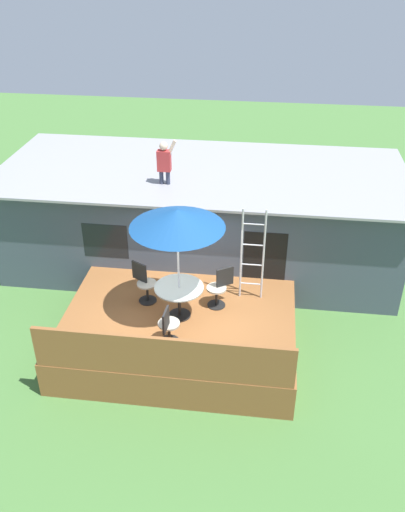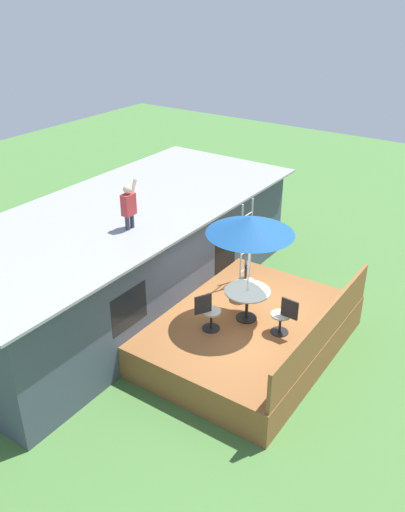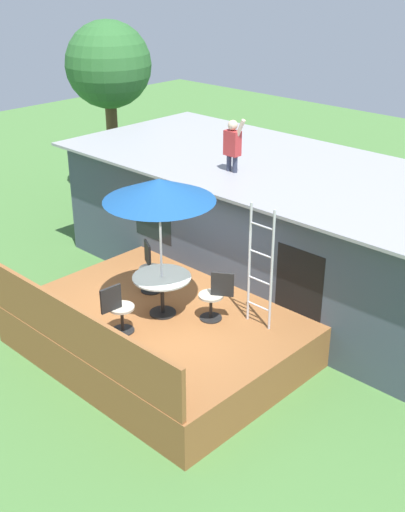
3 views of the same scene
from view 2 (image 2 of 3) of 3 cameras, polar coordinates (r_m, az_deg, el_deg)
ground_plane at (r=12.95m, az=4.19°, el=-9.46°), size 40.00×40.00×0.00m
house at (r=14.07m, az=-8.32°, el=-0.01°), size 10.50×4.50×2.67m
deck at (r=12.71m, az=4.25°, el=-8.01°), size 4.97×3.99×0.80m
deck_railing at (r=11.57m, az=12.78°, el=-7.57°), size 4.87×0.08×0.90m
patio_table at (r=12.14m, az=4.78°, el=-4.32°), size 1.04×1.04×0.74m
patio_umbrella at (r=11.32m, az=5.12°, el=3.28°), size 1.90×1.90×2.54m
step_ladder at (r=13.41m, az=4.67°, el=1.44°), size 0.52×0.04×2.20m
person_figure at (r=12.16m, az=-7.85°, el=5.55°), size 0.47×0.20×1.11m
patio_chair_left at (r=11.80m, az=0.62°, el=-6.00°), size 0.58×0.44×0.92m
patio_chair_right at (r=13.03m, az=4.60°, el=-2.60°), size 0.57×0.45×0.92m
patio_chair_near at (r=11.80m, az=8.62°, el=-6.34°), size 0.44×0.62×0.92m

